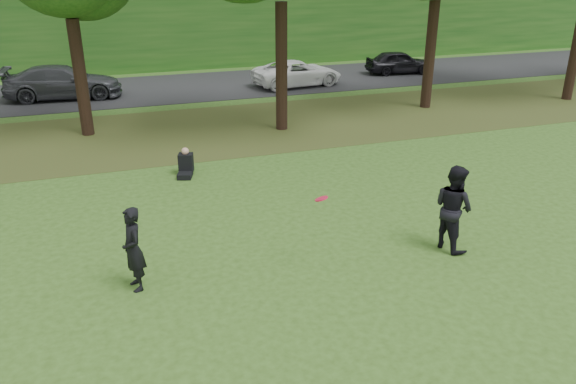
# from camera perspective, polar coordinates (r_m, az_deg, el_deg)

# --- Properties ---
(ground) EXTENTS (120.00, 120.00, 0.00)m
(ground) POSITION_cam_1_polar(r_m,az_deg,el_deg) (9.81, -0.32, -15.12)
(ground) COLOR #2F4C17
(ground) RESTS_ON ground
(leaf_litter) EXTENTS (60.00, 7.00, 0.01)m
(leaf_litter) POSITION_cam_1_polar(r_m,az_deg,el_deg) (21.37, -11.54, 5.86)
(leaf_litter) COLOR #473B19
(leaf_litter) RESTS_ON ground
(street) EXTENTS (70.00, 7.00, 0.02)m
(street) POSITION_cam_1_polar(r_m,az_deg,el_deg) (29.09, -13.80, 10.09)
(street) COLOR black
(street) RESTS_ON ground
(far_hedge) EXTENTS (70.00, 3.00, 5.00)m
(far_hedge) POSITION_cam_1_polar(r_m,az_deg,el_deg) (34.63, -15.28, 16.07)
(far_hedge) COLOR #1A4C15
(far_hedge) RESTS_ON ground
(player_left) EXTENTS (0.53, 0.69, 1.71)m
(player_left) POSITION_cam_1_polar(r_m,az_deg,el_deg) (11.21, -15.46, -5.63)
(player_left) COLOR black
(player_left) RESTS_ON ground
(player_right) EXTENTS (0.91, 1.07, 1.95)m
(player_right) POSITION_cam_1_polar(r_m,az_deg,el_deg) (12.79, 16.44, -1.53)
(player_right) COLOR black
(player_right) RESTS_ON ground
(parked_cars) EXTENTS (36.68, 3.54, 1.50)m
(parked_cars) POSITION_cam_1_polar(r_m,az_deg,el_deg) (27.83, -17.92, 10.55)
(parked_cars) COLOR black
(parked_cars) RESTS_ON street
(frisbee) EXTENTS (0.32, 0.30, 0.15)m
(frisbee) POSITION_cam_1_polar(r_m,az_deg,el_deg) (11.23, 3.42, -0.68)
(frisbee) COLOR red
(frisbee) RESTS_ON ground
(seated_person) EXTENTS (0.62, 0.82, 0.83)m
(seated_person) POSITION_cam_1_polar(r_m,az_deg,el_deg) (17.03, -10.36, 2.71)
(seated_person) COLOR black
(seated_person) RESTS_ON ground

